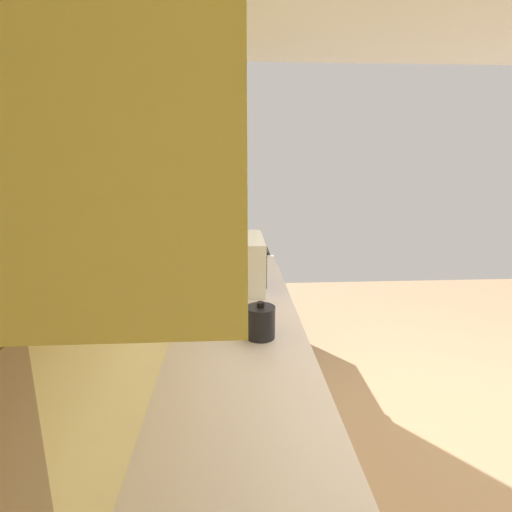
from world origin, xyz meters
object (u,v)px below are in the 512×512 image
at_px(microwave, 233,262).
at_px(kettle, 261,322).
at_px(oven_range, 235,292).
at_px(bowl, 249,260).

relative_size(microwave, kettle, 2.78).
xyz_separation_m(oven_range, microwave, (-1.17, 0.01, 0.61)).
distance_m(oven_range, bowl, 0.77).
bearing_deg(oven_range, kettle, -176.62).
bearing_deg(bowl, kettle, 180.00).
bearing_deg(bowl, oven_range, 10.89).
bearing_deg(kettle, bowl, 0.00).
bearing_deg(microwave, oven_range, -0.59).
xyz_separation_m(oven_range, bowl, (-0.59, -0.11, 0.48)).
bearing_deg(oven_range, bowl, -169.11).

